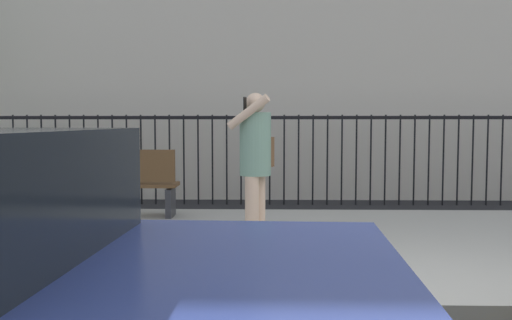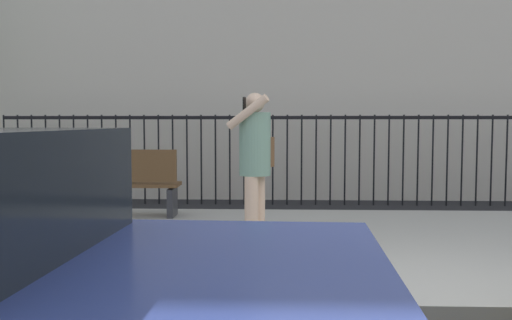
% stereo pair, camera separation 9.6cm
% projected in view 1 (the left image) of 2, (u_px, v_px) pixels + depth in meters
% --- Properties ---
extents(sidewalk, '(28.00, 4.40, 0.15)m').
position_uv_depth(sidewalk, '(372.00, 247.00, 6.26)').
color(sidewalk, '#9E9B93').
rests_on(sidewalk, ground).
extents(iron_fence, '(12.03, 0.04, 1.60)m').
position_uv_depth(iron_fence, '(335.00, 148.00, 9.89)').
color(iron_fence, black).
rests_on(iron_fence, ground).
extents(pedestrian_on_phone, '(0.53, 0.71, 1.64)m').
position_uv_depth(pedestrian_on_phone, '(256.00, 156.00, 6.10)').
color(pedestrian_on_phone, beige).
rests_on(pedestrian_on_phone, sidewalk).
extents(street_bench, '(1.60, 0.45, 0.95)m').
position_uv_depth(street_bench, '(119.00, 182.00, 7.75)').
color(street_bench, brown).
rests_on(street_bench, sidewalk).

